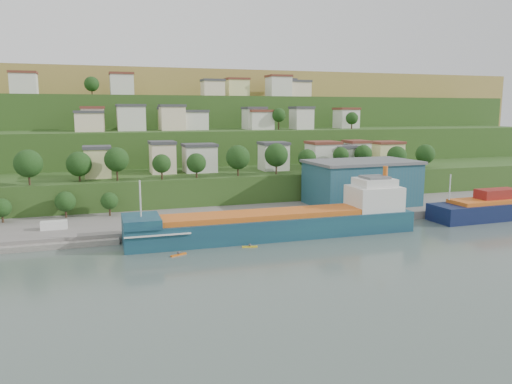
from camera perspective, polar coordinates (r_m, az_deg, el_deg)
name	(u,v)px	position (r m, az deg, el deg)	size (l,w,h in m)	color
ground	(291,247)	(108.43, 3.97, -6.24)	(500.00, 500.00, 0.00)	#4D5E57
quay	(319,215)	(141.21, 7.23, -2.65)	(220.00, 26.00, 4.00)	slate
pebble_beach	(25,242)	(123.18, -24.90, -5.21)	(40.00, 18.00, 2.40)	slate
hillside	(172,166)	(269.88, -9.62, 2.98)	(360.00, 211.44, 96.00)	#284719
cargo_ship_near	(283,224)	(116.65, 3.11, -3.71)	(68.11, 11.58, 17.48)	#132E48
warehouse	(361,182)	(148.03, 11.96, 1.09)	(31.56, 19.93, 12.80)	#215164
caravan	(54,227)	(124.08, -22.08, -3.71)	(5.79, 2.41, 2.70)	white
dinghy	(71,236)	(118.54, -20.43, -4.69)	(3.54, 1.33, 0.71)	silver
kayak_orange	(179,254)	(102.91, -8.84, -7.03)	(3.48, 2.01, 0.88)	#D56112
kayak_yellow	(250,246)	(107.59, -0.72, -6.21)	(3.35, 1.25, 0.82)	yellow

